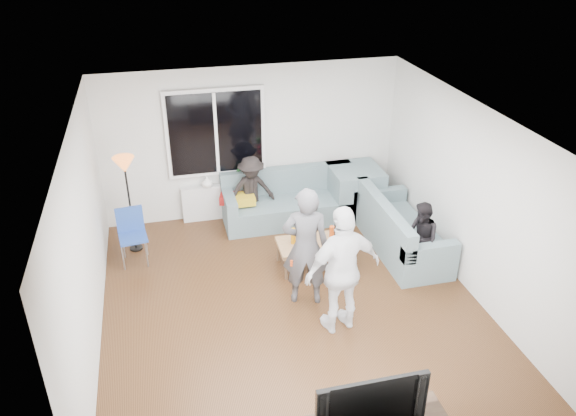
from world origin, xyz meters
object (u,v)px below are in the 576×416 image
object	(u,v)px
spectator_right	(421,238)
floor_lamp	(130,205)
side_chair	(133,238)
sofa_right_section	(403,226)
sofa_back_section	(291,198)
player_left	(306,247)
television	(368,397)
coffee_table	(315,254)
spectator_back	(252,191)
player_right	(343,270)

from	to	relation	value
spectator_right	floor_lamp	bearing A→B (deg)	-118.41
floor_lamp	side_chair	bearing A→B (deg)	-90.00
sofa_right_section	spectator_right	size ratio (longest dim) A/B	1.81
spectator_right	sofa_right_section	bearing A→B (deg)	173.16
sofa_back_section	sofa_right_section	world-z (taller)	same
player_left	spectator_right	bearing A→B (deg)	-156.69
sofa_right_section	television	bearing A→B (deg)	150.83
side_chair	floor_lamp	bearing A→B (deg)	83.33
sofa_right_section	spectator_right	bearing A→B (deg)	-180.00
sofa_right_section	player_left	bearing A→B (deg)	116.19
floor_lamp	spectator_right	xyz separation A→B (m)	(4.07, -1.61, -0.23)
sofa_right_section	spectator_right	world-z (taller)	spectator_right
coffee_table	spectator_right	distance (m)	1.58
sofa_back_section	spectator_back	bearing A→B (deg)	177.44
spectator_right	spectator_back	distance (m)	2.90
spectator_right	television	distance (m)	3.42
sofa_back_section	side_chair	bearing A→B (deg)	-164.46
player_right	television	bearing A→B (deg)	67.52
sofa_right_section	television	xyz separation A→B (m)	(-1.91, -3.43, 0.32)
floor_lamp	spectator_back	xyz separation A→B (m)	(1.94, 0.36, -0.17)
side_chair	player_left	bearing A→B (deg)	-40.51
player_right	television	xyz separation A→B (m)	(-0.39, -1.88, -0.12)
sofa_right_section	player_left	xyz separation A→B (m)	(-1.82, -0.90, 0.43)
sofa_back_section	spectator_back	world-z (taller)	spectator_back
sofa_back_section	side_chair	world-z (taller)	side_chair
sofa_back_section	side_chair	xyz separation A→B (m)	(-2.61, -0.73, 0.01)
floor_lamp	television	size ratio (longest dim) A/B	1.45
floor_lamp	spectator_right	distance (m)	4.38
sofa_right_section	spectator_right	xyz separation A→B (m)	(0.00, -0.60, 0.13)
spectator_back	player_right	bearing A→B (deg)	-87.89
side_chair	coffee_table	bearing A→B (deg)	-22.12
side_chair	player_left	distance (m)	2.74
floor_lamp	spectator_back	bearing A→B (deg)	10.65
sofa_right_section	spectator_back	bearing A→B (deg)	57.24
player_left	side_chair	bearing A→B (deg)	-19.63
player_right	spectator_right	distance (m)	1.82
player_right	spectator_right	size ratio (longest dim) A/B	1.57
floor_lamp	television	xyz separation A→B (m)	(2.16, -4.44, -0.03)
floor_lamp	player_left	distance (m)	2.95
spectator_right	television	bearing A→B (deg)	-40.96
sofa_back_section	floor_lamp	xyz separation A→B (m)	(-2.61, -0.33, 0.36)
sofa_back_section	player_left	xyz separation A→B (m)	(-0.36, -2.24, 0.43)
floor_lamp	sofa_back_section	bearing A→B (deg)	7.30
coffee_table	television	bearing A→B (deg)	-97.90
spectator_back	player_left	bearing A→B (deg)	-91.78
player_right	spectator_right	bearing A→B (deg)	-159.19
sofa_back_section	coffee_table	world-z (taller)	sofa_back_section
sofa_back_section	television	world-z (taller)	television
side_chair	spectator_right	size ratio (longest dim) A/B	0.78
spectator_right	spectator_back	size ratio (longest dim) A/B	0.90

